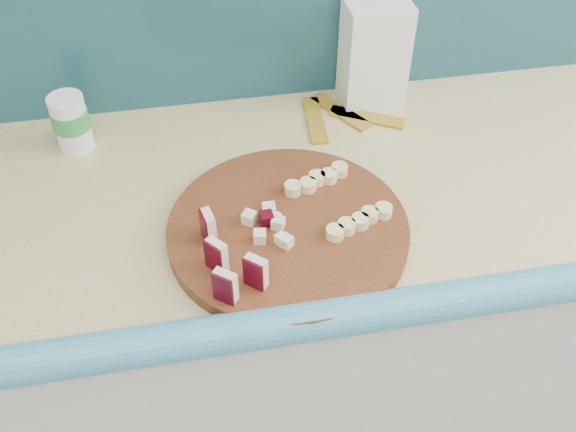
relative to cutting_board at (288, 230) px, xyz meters
The scene contains 8 objects.
kitchen_counter 0.52m from the cutting_board, 34.33° to the left, with size 2.20×0.63×0.91m.
cutting_board is the anchor object (origin of this frame).
apple_wedges 0.14m from the cutting_board, 143.58° to the right, with size 0.09×0.16×0.05m.
apple_chunks 0.03m from the cutting_board, 157.78° to the right, with size 0.05×0.06×0.02m.
banana_slices 0.10m from the cutting_board, 21.62° to the left, with size 0.16×0.17×0.02m.
flour_bag 0.44m from the cutting_board, 56.41° to the left, with size 0.12×0.09×0.21m, color white.
canister 0.46m from the cutting_board, 139.35° to the left, with size 0.07×0.07×0.11m.
banana_peel 0.34m from the cutting_board, 61.71° to the left, with size 0.20×0.17×0.01m.
Camera 1 is at (-0.21, 0.66, 1.67)m, focal length 40.00 mm.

